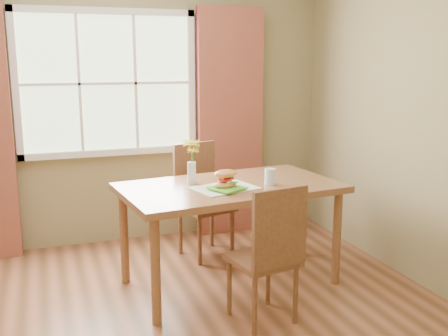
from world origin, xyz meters
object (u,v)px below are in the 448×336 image
chair_far (201,194)px  croissant_sandwich (225,179)px  water_glass (270,177)px  dining_table (230,195)px  chair_near (270,250)px  flower_vase (192,157)px

chair_far → croissant_sandwich: 0.91m
water_glass → croissant_sandwich: bearing=-173.0°
dining_table → chair_near: size_ratio=1.81×
croissant_sandwich → chair_near: bearing=-88.7°
water_glass → flower_vase: (-0.54, 0.23, 0.14)m
chair_near → chair_far: (-0.04, 1.40, 0.02)m
croissant_sandwich → flower_vase: 0.35m
dining_table → flower_vase: 0.41m
flower_vase → croissant_sandwich: bearing=-58.4°
croissant_sandwich → water_glass: size_ratio=1.61×
chair_near → chair_far: 1.41m
chair_far → water_glass: 0.91m
chair_near → water_glass: chair_near is taller
chair_near → chair_far: chair_far is taller
chair_far → chair_near: bearing=-102.9°
dining_table → chair_near: chair_near is taller
water_glass → chair_far: bearing=110.9°
chair_far → croissant_sandwich: chair_far is taller
chair_near → chair_far: bearing=81.4°
dining_table → water_glass: (0.28, -0.10, 0.14)m
chair_near → chair_far: size_ratio=0.96×
chair_near → croissant_sandwich: bearing=90.5°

